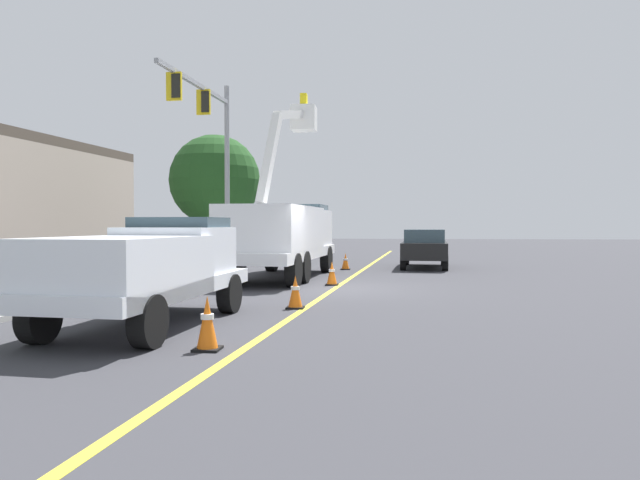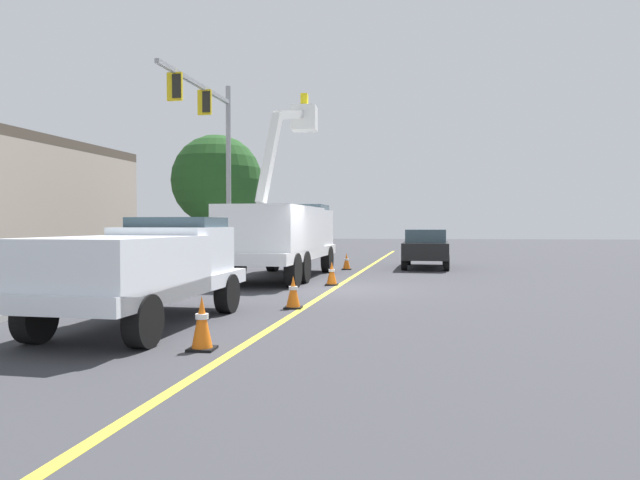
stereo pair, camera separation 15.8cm
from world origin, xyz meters
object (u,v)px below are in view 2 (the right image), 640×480
at_px(traffic_cone_trailing, 347,262).
at_px(traffic_cone_mid_front, 293,292).
at_px(service_pickup_truck, 144,267).
at_px(traffic_cone_leading, 202,323).
at_px(passing_minivan, 426,246).
at_px(utility_bucket_truck, 283,233).
at_px(traffic_cone_mid_rear, 332,274).
at_px(traffic_signal_mast, 212,136).

bearing_deg(traffic_cone_trailing, traffic_cone_mid_front, 177.81).
distance_m(service_pickup_truck, traffic_cone_leading, 2.67).
relative_size(service_pickup_truck, passing_minivan, 1.16).
xyz_separation_m(utility_bucket_truck, traffic_cone_trailing, (4.07, -2.00, -1.27)).
relative_size(traffic_cone_mid_rear, traffic_cone_trailing, 1.08).
bearing_deg(traffic_cone_trailing, passing_minivan, -66.05).
height_order(service_pickup_truck, traffic_cone_trailing, service_pickup_truck).
bearing_deg(traffic_cone_trailing, traffic_signal_mast, 99.52).
height_order(utility_bucket_truck, traffic_cone_mid_front, utility_bucket_truck).
bearing_deg(utility_bucket_truck, traffic_cone_leading, -175.82).
distance_m(service_pickup_truck, passing_minivan, 16.86).
height_order(service_pickup_truck, traffic_cone_mid_rear, service_pickup_truck).
distance_m(traffic_cone_leading, traffic_cone_mid_rear, 9.74).
relative_size(service_pickup_truck, traffic_signal_mast, 0.71).
height_order(utility_bucket_truck, traffic_cone_trailing, utility_bucket_truck).
bearing_deg(traffic_cone_mid_front, traffic_cone_leading, 171.36).
xyz_separation_m(passing_minivan, traffic_cone_leading, (-17.55, 4.53, -0.56)).
xyz_separation_m(service_pickup_truck, traffic_cone_trailing, (14.13, -2.86, -0.78)).
relative_size(service_pickup_truck, traffic_cone_leading, 6.92).
xyz_separation_m(traffic_cone_mid_rear, traffic_cone_trailing, (6.36, -0.04, -0.03)).
height_order(traffic_cone_mid_rear, traffic_cone_trailing, traffic_cone_mid_rear).
bearing_deg(traffic_cone_trailing, utility_bucket_truck, 153.79).
bearing_deg(traffic_signal_mast, traffic_cone_leading, -163.78).
relative_size(utility_bucket_truck, traffic_signal_mast, 1.04).
bearing_deg(utility_bucket_truck, traffic_signal_mast, 48.26).
relative_size(utility_bucket_truck, passing_minivan, 1.70).
relative_size(passing_minivan, traffic_signal_mast, 0.61).
bearing_deg(utility_bucket_truck, passing_minivan, -44.11).
bearing_deg(service_pickup_truck, traffic_cone_mid_front, -42.81).
relative_size(service_pickup_truck, traffic_cone_mid_front, 7.70).
xyz_separation_m(utility_bucket_truck, traffic_cone_mid_rear, (-2.29, -1.96, -1.24)).
xyz_separation_m(traffic_cone_mid_rear, traffic_signal_mast, (5.43, 5.48, 5.22)).
height_order(service_pickup_truck, traffic_signal_mast, traffic_signal_mast).
xyz_separation_m(service_pickup_truck, traffic_signal_mast, (13.21, 2.67, 4.47)).
height_order(passing_minivan, traffic_cone_leading, passing_minivan).
distance_m(traffic_cone_mid_rear, traffic_cone_trailing, 6.36).
bearing_deg(passing_minivan, traffic_cone_trailing, 113.95).
distance_m(utility_bucket_truck, traffic_cone_leading, 12.06).
xyz_separation_m(utility_bucket_truck, traffic_cone_mid_front, (-7.46, -1.56, -1.24)).
relative_size(traffic_cone_mid_front, traffic_cone_trailing, 1.08).
bearing_deg(traffic_cone_leading, traffic_signal_mast, 16.22).
bearing_deg(traffic_cone_mid_front, traffic_signal_mast, 25.62).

